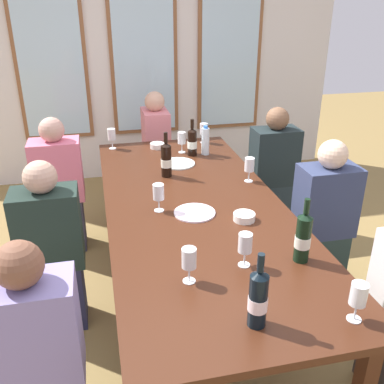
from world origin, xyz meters
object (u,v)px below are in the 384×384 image
(tasting_bowl_1, at_px, (244,217))
(wine_glass_1, at_px, (204,129))
(wine_bottle_1, at_px, (166,160))
(seated_person_4, at_px, (52,252))
(wine_bottle_2, at_px, (192,142))
(tasting_bowl_0, at_px, (157,146))
(wine_bottle_3, at_px, (258,298))
(dining_table, at_px, (195,213))
(wine_glass_4, at_px, (189,260))
(seated_person_0, at_px, (38,362))
(white_plate_0, at_px, (195,213))
(wine_glass_3, at_px, (359,295))
(seated_person_2, at_px, (60,189))
(wine_glass_2, at_px, (112,135))
(wine_glass_5, at_px, (245,244))
(seated_person_3, at_px, (273,174))
(white_plate_1, at_px, (178,163))
(wine_bottle_0, at_px, (303,237))
(wine_glass_7, at_px, (182,138))
(wine_glass_0, at_px, (249,166))
(seated_person_6, at_px, (156,151))
(wine_glass_6, at_px, (158,193))
(water_bottle, at_px, (205,141))
(seated_person_5, at_px, (323,222))

(tasting_bowl_1, distance_m, wine_glass_1, 1.46)
(wine_bottle_1, xyz_separation_m, seated_person_4, (-0.79, -0.52, -0.34))
(wine_bottle_2, height_order, tasting_bowl_0, wine_bottle_2)
(wine_bottle_3, bearing_deg, wine_bottle_1, 93.12)
(dining_table, relative_size, wine_glass_4, 15.27)
(seated_person_0, bearing_deg, wine_glass_4, 10.52)
(seated_person_4, bearing_deg, white_plate_0, -6.47)
(wine_bottle_3, bearing_deg, wine_bottle_2, 84.52)
(wine_glass_3, height_order, seated_person_2, seated_person_2)
(wine_glass_2, xyz_separation_m, wine_glass_5, (0.52, -1.91, 0.00))
(wine_bottle_2, relative_size, wine_glass_3, 1.72)
(white_plate_0, xyz_separation_m, tasting_bowl_0, (-0.04, 1.26, 0.02))
(wine_bottle_2, relative_size, seated_person_3, 0.27)
(white_plate_1, relative_size, wine_bottle_0, 0.79)
(white_plate_1, bearing_deg, wine_glass_5, -87.99)
(white_plate_0, height_order, wine_bottle_3, wine_bottle_3)
(wine_glass_7, bearing_deg, wine_bottle_1, -113.71)
(wine_glass_0, height_order, seated_person_3, seated_person_3)
(wine_glass_0, relative_size, wine_glass_2, 1.00)
(wine_glass_2, height_order, seated_person_6, seated_person_6)
(wine_glass_5, distance_m, seated_person_2, 1.92)
(wine_glass_1, bearing_deg, tasting_bowl_0, -172.59)
(wine_glass_1, xyz_separation_m, wine_glass_6, (-0.59, -1.23, 0.00))
(water_bottle, bearing_deg, wine_glass_3, -87.36)
(wine_glass_4, bearing_deg, wine_bottle_3, -59.14)
(dining_table, bearing_deg, seated_person_6, 90.00)
(tasting_bowl_0, xyz_separation_m, wine_glass_6, (-0.17, -1.17, 0.10))
(dining_table, relative_size, tasting_bowl_0, 21.71)
(white_plate_0, xyz_separation_m, seated_person_4, (-0.86, 0.10, -0.22))
(dining_table, xyz_separation_m, seated_person_0, (-0.89, -0.90, -0.15))
(white_plate_0, height_order, seated_person_2, seated_person_2)
(seated_person_3, bearing_deg, water_bottle, 175.55)
(wine_glass_1, xyz_separation_m, seated_person_2, (-1.24, -0.27, -0.34))
(white_plate_0, relative_size, wine_glass_1, 1.44)
(wine_bottle_3, height_order, wine_glass_0, wine_bottle_3)
(white_plate_1, distance_m, seated_person_4, 1.20)
(wine_bottle_1, distance_m, tasting_bowl_1, 0.84)
(wine_bottle_1, height_order, seated_person_6, seated_person_6)
(wine_glass_6, bearing_deg, wine_glass_0, 24.53)
(seated_person_2, bearing_deg, dining_table, -45.97)
(seated_person_5, bearing_deg, wine_glass_7, 127.17)
(wine_bottle_2, relative_size, wine_glass_7, 1.72)
(dining_table, relative_size, seated_person_5, 2.39)
(wine_bottle_2, relative_size, wine_glass_2, 1.72)
(tasting_bowl_1, distance_m, seated_person_0, 1.31)
(wine_bottle_3, height_order, seated_person_0, seated_person_0)
(seated_person_0, xyz_separation_m, seated_person_3, (1.78, 1.74, 0.00))
(wine_glass_7, xyz_separation_m, seated_person_2, (-1.00, -0.06, -0.34))
(wine_glass_6, distance_m, seated_person_5, 1.17)
(white_plate_0, relative_size, wine_glass_7, 1.44)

